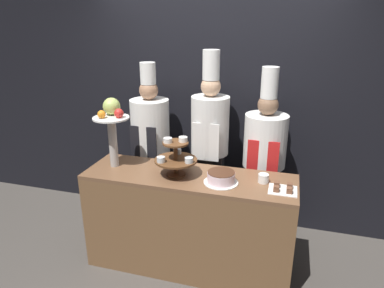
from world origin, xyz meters
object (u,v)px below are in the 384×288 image
(tiered_stand, at_px, (176,156))
(cup_white, at_px, (263,178))
(cake_round, at_px, (221,178))
(cake_square_tray, at_px, (283,189))
(chef_center_left, at_px, (210,142))
(fruit_pedestal, at_px, (112,120))
(chef_left, at_px, (151,142))
(chef_center_right, at_px, (264,157))

(tiered_stand, xyz_separation_m, cup_white, (0.73, 0.06, -0.14))
(tiered_stand, xyz_separation_m, cake_round, (0.40, -0.04, -0.13))
(tiered_stand, xyz_separation_m, cake_square_tray, (0.89, -0.04, -0.16))
(cup_white, height_order, chef_center_left, chef_center_left)
(tiered_stand, distance_m, cup_white, 0.75)
(fruit_pedestal, bearing_deg, tiered_stand, -6.15)
(cup_white, relative_size, chef_center_left, 0.04)
(tiered_stand, relative_size, chef_center_left, 0.19)
(chef_left, distance_m, chef_center_right, 1.17)
(cake_round, distance_m, cake_square_tray, 0.49)
(chef_center_left, bearing_deg, cake_square_tray, -41.03)
(cake_round, bearing_deg, cup_white, 17.45)
(cup_white, relative_size, chef_left, 0.05)
(chef_left, bearing_deg, fruit_pedestal, -103.61)
(cup_white, relative_size, cake_square_tray, 0.39)
(cup_white, xyz_separation_m, cake_square_tray, (0.16, -0.10, -0.02))
(chef_left, xyz_separation_m, chef_center_left, (0.63, 0.00, 0.07))
(chef_left, bearing_deg, chef_center_left, 0.01)
(chef_center_right, bearing_deg, fruit_pedestal, -157.64)
(cake_round, bearing_deg, tiered_stand, 174.12)
(cup_white, distance_m, cake_square_tray, 0.19)
(cake_square_tray, bearing_deg, cake_round, -179.98)
(cake_round, relative_size, chef_left, 0.16)
(cup_white, distance_m, chef_center_left, 0.79)
(chef_center_right, bearing_deg, chef_center_left, -180.00)
(chef_center_right, bearing_deg, cake_round, -114.42)
(cake_square_tray, relative_size, chef_center_right, 0.12)
(fruit_pedestal, distance_m, cup_white, 1.40)
(cup_white, height_order, chef_center_right, chef_center_right)
(fruit_pedestal, xyz_separation_m, chef_center_left, (0.76, 0.54, -0.31))
(cake_round, distance_m, chef_center_left, 0.69)
(chef_left, xyz_separation_m, chef_center_right, (1.17, 0.00, -0.03))
(fruit_pedestal, xyz_separation_m, chef_left, (0.13, 0.54, -0.38))
(tiered_stand, bearing_deg, chef_center_right, 40.99)
(fruit_pedestal, relative_size, chef_center_right, 0.34)
(fruit_pedestal, height_order, chef_left, chef_left)
(cake_square_tray, bearing_deg, tiered_stand, 177.36)
(tiered_stand, relative_size, chef_left, 0.20)
(tiered_stand, xyz_separation_m, chef_left, (-0.48, 0.60, -0.13))
(cup_white, height_order, chef_left, chef_left)
(cake_round, bearing_deg, chef_center_left, 111.07)
(cup_white, distance_m, chef_center_right, 0.54)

